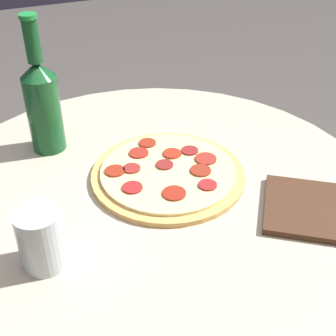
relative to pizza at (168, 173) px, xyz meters
The scene contains 5 objects.
table 0.22m from the pizza, 34.19° to the left, with size 0.86×0.86×0.77m.
pizza is the anchor object (origin of this frame).
beer_bottle 0.28m from the pizza, 45.77° to the right, with size 0.07×0.07×0.28m.
pizza_paddle 0.29m from the pizza, 135.30° to the left, with size 0.28×0.23×0.02m.
drinking_glass 0.29m from the pizza, 27.09° to the left, with size 0.07×0.07×0.10m.
Camera 1 is at (0.24, 0.63, 1.29)m, focal length 50.00 mm.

